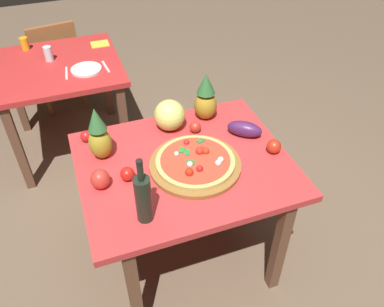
{
  "coord_description": "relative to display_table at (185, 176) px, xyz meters",
  "views": [
    {
      "loc": [
        -0.49,
        -1.48,
        2.17
      ],
      "look_at": [
        0.04,
        0.0,
        0.82
      ],
      "focal_mm": 36.97,
      "sensor_mm": 36.0,
      "label": 1
    }
  ],
  "objects": [
    {
      "name": "ground_plane",
      "position": [
        0.0,
        0.0,
        -0.67
      ],
      "size": [
        10.0,
        10.0,
        0.0
      ],
      "primitive_type": "plane",
      "color": "brown"
    },
    {
      "name": "display_table",
      "position": [
        0.0,
        0.0,
        0.0
      ],
      "size": [
        1.11,
        0.92,
        0.77
      ],
      "color": "brown",
      "rests_on": "ground_plane"
    },
    {
      "name": "background_table",
      "position": [
        -0.54,
        1.35,
        -0.02
      ],
      "size": [
        0.92,
        0.87,
        0.77
      ],
      "color": "brown",
      "rests_on": "ground_plane"
    },
    {
      "name": "dining_chair",
      "position": [
        -0.54,
        2.01,
        -0.19
      ],
      "size": [
        0.46,
        0.46,
        0.85
      ],
      "rotation": [
        0.0,
        0.0,
        3.3
      ],
      "color": "olive",
      "rests_on": "ground_plane"
    },
    {
      "name": "pizza_board",
      "position": [
        0.04,
        -0.05,
        0.11
      ],
      "size": [
        0.48,
        0.48,
        0.02
      ],
      "primitive_type": "cylinder",
      "color": "olive",
      "rests_on": "display_table"
    },
    {
      "name": "pizza",
      "position": [
        0.04,
        -0.05,
        0.14
      ],
      "size": [
        0.41,
        0.41,
        0.06
      ],
      "color": "tan",
      "rests_on": "pizza_board"
    },
    {
      "name": "wine_bottle",
      "position": [
        -0.29,
        -0.3,
        0.23
      ],
      "size": [
        0.08,
        0.08,
        0.35
      ],
      "color": "black",
      "rests_on": "display_table"
    },
    {
      "name": "pineapple_left",
      "position": [
        -0.4,
        0.2,
        0.24
      ],
      "size": [
        0.12,
        0.12,
        0.31
      ],
      "color": "#AB9428",
      "rests_on": "display_table"
    },
    {
      "name": "pineapple_right",
      "position": [
        0.25,
        0.35,
        0.23
      ],
      "size": [
        0.14,
        0.14,
        0.3
      ],
      "color": "#AB8523",
      "rests_on": "display_table"
    },
    {
      "name": "melon",
      "position": [
        0.02,
        0.32,
        0.19
      ],
      "size": [
        0.18,
        0.18,
        0.18
      ],
      "primitive_type": "sphere",
      "color": "#DADE6D",
      "rests_on": "display_table"
    },
    {
      "name": "bell_pepper",
      "position": [
        -0.44,
        -0.03,
        0.15
      ],
      "size": [
        0.1,
        0.1,
        0.11
      ],
      "primitive_type": "ellipsoid",
      "color": "red",
      "rests_on": "display_table"
    },
    {
      "name": "eggplant",
      "position": [
        0.4,
        0.11,
        0.14
      ],
      "size": [
        0.21,
        0.2,
        0.09
      ],
      "primitive_type": "ellipsoid",
      "rotation": [
        0.0,
        0.0,
        2.47
      ],
      "color": "#492052",
      "rests_on": "display_table"
    },
    {
      "name": "tomato_at_corner",
      "position": [
        -0.46,
        0.36,
        0.13
      ],
      "size": [
        0.07,
        0.07,
        0.07
      ],
      "primitive_type": "sphere",
      "color": "red",
      "rests_on": "display_table"
    },
    {
      "name": "tomato_near_board",
      "position": [
        -0.31,
        -0.02,
        0.13
      ],
      "size": [
        0.07,
        0.07,
        0.07
      ],
      "primitive_type": "sphere",
      "color": "red",
      "rests_on": "display_table"
    },
    {
      "name": "tomato_beside_pepper",
      "position": [
        0.48,
        -0.08,
        0.14
      ],
      "size": [
        0.08,
        0.08,
        0.08
      ],
      "primitive_type": "sphere",
      "color": "red",
      "rests_on": "display_table"
    },
    {
      "name": "tomato_by_bottle",
      "position": [
        0.15,
        0.23,
        0.13
      ],
      "size": [
        0.07,
        0.07,
        0.07
      ],
      "primitive_type": "sphere",
      "color": "red",
      "rests_on": "display_table"
    },
    {
      "name": "drinking_glass_juice",
      "position": [
        -0.74,
        1.68,
        0.15
      ],
      "size": [
        0.06,
        0.06,
        0.1
      ],
      "primitive_type": "cylinder",
      "color": "#F3A41D",
      "rests_on": "background_table"
    },
    {
      "name": "drinking_glass_water",
      "position": [
        -0.58,
        1.43,
        0.15
      ],
      "size": [
        0.06,
        0.06,
        0.11
      ],
      "primitive_type": "cylinder",
      "color": "silver",
      "rests_on": "background_table"
    },
    {
      "name": "dinner_plate",
      "position": [
        -0.34,
        1.18,
        0.11
      ],
      "size": [
        0.22,
        0.22,
        0.02
      ],
      "primitive_type": "cylinder",
      "color": "white",
      "rests_on": "background_table"
    },
    {
      "name": "fork_utensil",
      "position": [
        -0.48,
        1.18,
        0.1
      ],
      "size": [
        0.03,
        0.18,
        0.01
      ],
      "primitive_type": "cube",
      "rotation": [
        0.0,
        0.0,
        -0.1
      ],
      "color": "silver",
      "rests_on": "background_table"
    },
    {
      "name": "knife_utensil",
      "position": [
        -0.2,
        1.18,
        0.1
      ],
      "size": [
        0.03,
        0.18,
        0.01
      ],
      "primitive_type": "cube",
      "rotation": [
        0.0,
        0.0,
        0.09
      ],
      "color": "silver",
      "rests_on": "background_table"
    },
    {
      "name": "napkin_folded",
      "position": [
        -0.18,
        1.57,
        0.1
      ],
      "size": [
        0.14,
        0.12,
        0.01
      ],
      "primitive_type": "cube",
      "rotation": [
        0.0,
        0.0,
        -0.02
      ],
      "color": "yellow",
      "rests_on": "background_table"
    }
  ]
}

